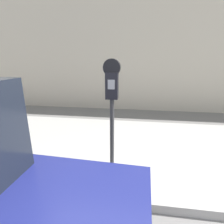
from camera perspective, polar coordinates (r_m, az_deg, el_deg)
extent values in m
cube|color=#9E9B96|center=(3.52, 8.37, -11.91)|extent=(24.00, 2.80, 0.13)
cube|color=beige|center=(6.20, 9.44, 24.42)|extent=(24.00, 0.30, 5.11)
cylinder|color=#2D2D30|center=(2.45, 0.00, -8.72)|extent=(0.06, 0.06, 1.14)
cube|color=black|center=(2.23, 0.00, 8.58)|extent=(0.16, 0.13, 0.33)
cube|color=gray|center=(2.15, -0.26, 8.95)|extent=(0.09, 0.01, 0.12)
cylinder|color=black|center=(2.20, 0.00, 14.35)|extent=(0.21, 0.10, 0.21)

